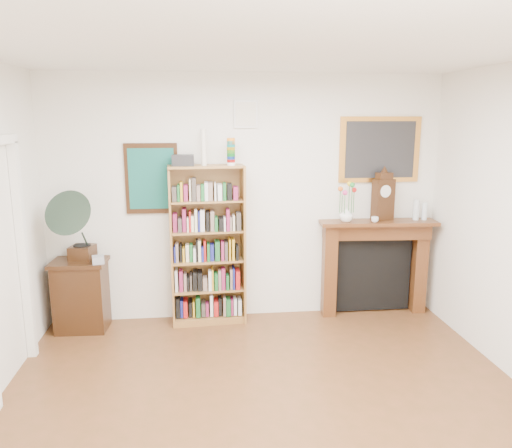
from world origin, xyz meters
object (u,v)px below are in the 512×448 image
(gramophone, at_px, (77,222))
(cd_stack, at_px, (98,260))
(bookshelf, at_px, (207,237))
(bottle_left, at_px, (416,210))
(side_cabinet, at_px, (81,295))
(bottle_right, at_px, (425,211))
(teacup, at_px, (375,220))
(fireplace, at_px, (374,258))
(flower_vase, at_px, (346,215))
(mantel_clock, at_px, (383,197))

(gramophone, distance_m, cd_stack, 0.46)
(bookshelf, height_order, bottle_left, bookshelf)
(side_cabinet, bearing_deg, gramophone, -63.29)
(bottle_right, bearing_deg, teacup, -172.43)
(fireplace, relative_size, teacup, 16.25)
(flower_vase, bearing_deg, fireplace, 10.87)
(fireplace, relative_size, flower_vase, 8.26)
(fireplace, relative_size, gramophone, 1.73)
(flower_vase, bearing_deg, mantel_clock, 6.64)
(teacup, distance_m, bottle_right, 0.64)
(fireplace, xyz_separation_m, teacup, (-0.07, -0.15, 0.50))
(side_cabinet, xyz_separation_m, bottle_left, (3.82, 0.08, 0.87))
(gramophone, relative_size, teacup, 9.39)
(fireplace, bearing_deg, mantel_clock, -17.50)
(bookshelf, xyz_separation_m, bottle_right, (2.53, 0.01, 0.23))
(bookshelf, relative_size, mantel_clock, 3.75)
(flower_vase, height_order, bottle_left, bottle_left)
(bookshelf, distance_m, fireplace, 2.00)
(fireplace, distance_m, bottle_left, 0.75)
(mantel_clock, bearing_deg, bottle_right, -21.57)
(gramophone, distance_m, bottle_right, 3.90)
(mantel_clock, bearing_deg, gramophone, 166.12)
(cd_stack, distance_m, bottle_left, 3.62)
(fireplace, xyz_separation_m, bottle_right, (0.55, -0.06, 0.57))
(bottle_left, bearing_deg, flower_vase, -178.72)
(teacup, bearing_deg, flower_vase, 166.98)
(flower_vase, bearing_deg, side_cabinet, -178.91)
(bookshelf, height_order, teacup, bookshelf)
(cd_stack, bearing_deg, bookshelf, 9.26)
(bottle_left, bearing_deg, bookshelf, -179.69)
(bottle_right, bearing_deg, bookshelf, -179.88)
(cd_stack, xyz_separation_m, mantel_clock, (3.20, 0.24, 0.58))
(teacup, bearing_deg, gramophone, -179.11)
(bottle_left, bearing_deg, cd_stack, -176.76)
(side_cabinet, relative_size, gramophone, 1.00)
(teacup, xyz_separation_m, bottle_right, (0.63, 0.08, 0.07))
(side_cabinet, distance_m, cd_stack, 0.51)
(bookshelf, relative_size, flower_vase, 12.52)
(side_cabinet, height_order, flower_vase, flower_vase)
(gramophone, relative_size, bottle_right, 3.96)
(fireplace, relative_size, cd_stack, 11.42)
(cd_stack, distance_m, mantel_clock, 3.26)
(teacup, bearing_deg, bookshelf, 177.65)
(bookshelf, relative_size, cd_stack, 17.32)
(flower_vase, height_order, bottle_right, bottle_right)
(bookshelf, bearing_deg, gramophone, -178.30)
(fireplace, xyz_separation_m, gramophone, (-3.34, -0.20, 0.57))
(fireplace, bearing_deg, side_cabinet, -174.06)
(gramophone, bearing_deg, cd_stack, -5.87)
(bookshelf, bearing_deg, teacup, -6.04)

